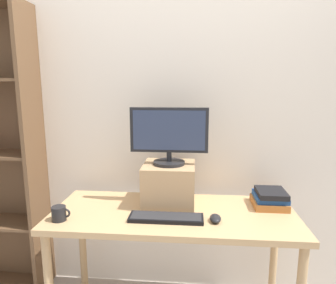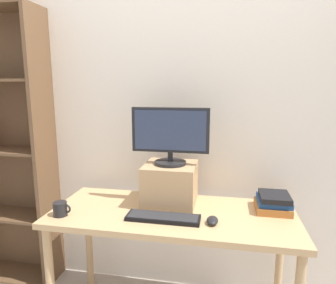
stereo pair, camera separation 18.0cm
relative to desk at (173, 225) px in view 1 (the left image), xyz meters
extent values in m
cube|color=beige|center=(0.00, 0.44, 0.61)|extent=(7.00, 0.08, 2.60)
cube|color=tan|center=(0.00, 0.00, 0.07)|extent=(1.48, 0.62, 0.04)
cylinder|color=tan|center=(-0.69, 0.26, -0.32)|extent=(0.05, 0.05, 0.74)
cylinder|color=tan|center=(0.69, 0.26, -0.32)|extent=(0.05, 0.05, 0.74)
cube|color=brown|center=(-1.00, 0.26, 0.35)|extent=(0.03, 0.28, 2.08)
cube|color=brown|center=(-1.37, 0.26, -0.68)|extent=(0.71, 0.27, 0.02)
cube|color=tan|center=(-0.04, 0.13, 0.22)|extent=(0.33, 0.32, 0.26)
cylinder|color=black|center=(-0.04, 0.13, 0.36)|extent=(0.20, 0.20, 0.02)
cylinder|color=black|center=(-0.04, 0.13, 0.40)|extent=(0.03, 0.03, 0.06)
cube|color=black|center=(-0.04, 0.13, 0.57)|extent=(0.49, 0.04, 0.28)
cube|color=#2D3851|center=(-0.04, 0.11, 0.57)|extent=(0.45, 0.00, 0.25)
cube|color=black|center=(-0.03, -0.12, 0.10)|extent=(0.43, 0.13, 0.02)
cube|color=#28282B|center=(-0.03, -0.12, 0.11)|extent=(0.40, 0.11, 0.00)
ellipsoid|color=black|center=(0.25, -0.12, 0.11)|extent=(0.06, 0.10, 0.04)
cube|color=#AD662D|center=(0.60, 0.13, 0.11)|extent=(0.21, 0.22, 0.04)
cube|color=navy|center=(0.61, 0.14, 0.15)|extent=(0.19, 0.21, 0.03)
cube|color=black|center=(0.61, 0.13, 0.18)|extent=(0.18, 0.20, 0.03)
cylinder|color=black|center=(-0.64, -0.18, 0.13)|extent=(0.08, 0.08, 0.08)
torus|color=black|center=(-0.60, -0.18, 0.13)|extent=(0.06, 0.01, 0.06)
camera|label=1|loc=(0.12, -1.72, 0.85)|focal=32.00mm
camera|label=2|loc=(0.29, -1.69, 0.85)|focal=32.00mm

